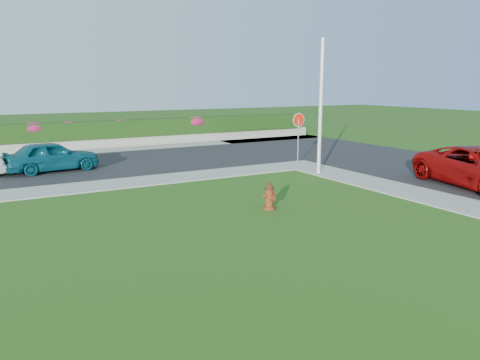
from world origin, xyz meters
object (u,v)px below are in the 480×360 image
fire_hydrant (269,196)px  stop_sign (299,126)px  sedan_teal (52,156)px  utility_pole (321,108)px

fire_hydrant → stop_sign: size_ratio=0.35×
sedan_teal → utility_pole: (10.41, -6.41, 2.23)m
fire_hydrant → sedan_teal: size_ratio=0.22×
sedan_teal → stop_sign: stop_sign is taller
sedan_teal → stop_sign: 11.81m
fire_hydrant → utility_pole: (5.26, 4.03, 2.55)m
sedan_teal → utility_pole: 12.42m
fire_hydrant → utility_pole: utility_pole is taller
utility_pole → stop_sign: (0.67, 2.49, -1.04)m
fire_hydrant → utility_pole: size_ratio=0.15×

